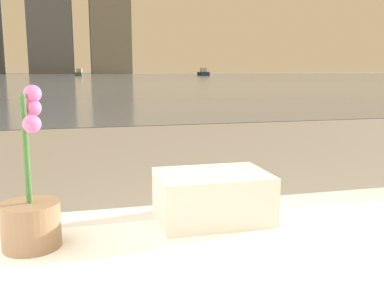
% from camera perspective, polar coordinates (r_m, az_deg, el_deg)
% --- Properties ---
extents(potted_orchid, '(0.12, 0.12, 0.34)m').
position_cam_1_polar(potted_orchid, '(0.97, -20.65, -8.66)').
color(potted_orchid, '#8C6B4C').
rests_on(potted_orchid, bathtub).
extents(towel_stack, '(0.27, 0.20, 0.12)m').
position_cam_1_polar(towel_stack, '(1.07, 2.76, -6.97)').
color(towel_stack, silver).
rests_on(towel_stack, bathtub).
extents(harbor_water, '(180.00, 110.00, 0.01)m').
position_cam_1_polar(harbor_water, '(62.09, -14.07, 8.69)').
color(harbor_water, slate).
rests_on(harbor_water, ground_plane).
extents(harbor_boat_0, '(1.22, 3.47, 1.30)m').
position_cam_1_polar(harbor_boat_0, '(72.39, 1.53, 9.47)').
color(harbor_boat_0, navy).
rests_on(harbor_boat_0, harbor_water).
extents(harbor_boat_2, '(1.46, 3.19, 1.15)m').
position_cam_1_polar(harbor_boat_2, '(73.04, -14.77, 9.11)').
color(harbor_boat_2, '#335647').
rests_on(harbor_boat_2, harbor_water).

